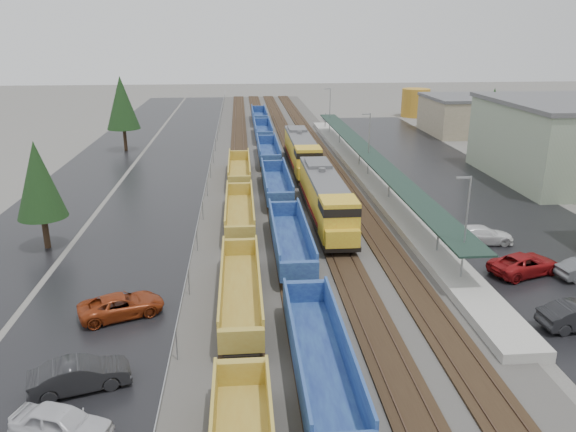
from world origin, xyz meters
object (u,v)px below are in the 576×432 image
at_px(well_string_yellow, 241,291).
at_px(parked_car_west_c, 122,306).
at_px(parked_car_west_a, 61,424).
at_px(storage_tank, 415,103).
at_px(locomotive_lead, 326,198).
at_px(parked_car_east_c, 482,235).
at_px(locomotive_trail, 301,152).
at_px(parked_car_east_b, 525,264).
at_px(parked_car_west_b, 80,375).
at_px(well_string_blue, 276,184).

xyz_separation_m(well_string_yellow, parked_car_west_c, (-7.51, -0.62, -0.41)).
bearing_deg(parked_car_west_a, storage_tank, -6.37).
bearing_deg(storage_tank, locomotive_lead, -113.49).
height_order(locomotive_lead, parked_car_west_a, locomotive_lead).
bearing_deg(parked_car_east_c, parked_car_west_a, 130.62).
bearing_deg(locomotive_trail, parked_car_west_c, -112.24).
relative_size(locomotive_lead, well_string_yellow, 0.25).
bearing_deg(locomotive_lead, locomotive_trail, 90.00).
height_order(well_string_yellow, parked_car_east_b, well_string_yellow).
bearing_deg(parked_car_west_c, locomotive_lead, -64.14).
bearing_deg(parked_car_east_c, parked_car_west_b, 125.57).
bearing_deg(storage_tank, parked_car_east_b, -101.31).
relative_size(locomotive_lead, parked_car_west_b, 4.05).
distance_m(locomotive_trail, parked_car_west_a, 51.73).
relative_size(well_string_blue, parked_car_west_a, 26.07).
relative_size(locomotive_lead, storage_tank, 3.45).
relative_size(parked_car_west_a, parked_car_east_b, 0.81).
bearing_deg(well_string_blue, parked_car_east_b, -53.04).
height_order(locomotive_trail, well_string_blue, locomotive_trail).
height_order(well_string_yellow, well_string_blue, well_string_blue).
xyz_separation_m(locomotive_lead, parked_car_west_c, (-15.51, -16.93, -1.66)).
bearing_deg(locomotive_lead, parked_car_west_a, -119.49).
height_order(parked_car_east_b, parked_car_east_c, parked_car_east_b).
bearing_deg(parked_car_east_c, storage_tank, -9.47).
relative_size(parked_car_west_c, parked_car_east_b, 0.94).
bearing_deg(parked_car_west_c, parked_car_east_c, -91.16).
distance_m(parked_car_west_b, parked_car_west_c, 7.65).
distance_m(locomotive_trail, parked_car_west_c, 41.02).
relative_size(locomotive_trail, well_string_blue, 0.17).
bearing_deg(locomotive_trail, well_string_blue, -109.54).
relative_size(locomotive_lead, locomotive_trail, 1.00).
relative_size(storage_tank, parked_car_west_a, 1.26).
relative_size(storage_tank, parked_car_east_c, 1.10).
height_order(locomotive_lead, parked_car_west_c, locomotive_lead).
height_order(parked_car_west_b, parked_car_east_c, parked_car_west_b).
xyz_separation_m(parked_car_west_a, parked_car_west_c, (0.43, 11.25, -0.04)).
relative_size(well_string_blue, storage_tank, 20.62).
height_order(parked_car_west_b, parked_car_west_c, parked_car_west_b).
height_order(locomotive_trail, parked_car_east_c, locomotive_trail).
distance_m(storage_tank, parked_car_west_a, 104.61).
xyz_separation_m(locomotive_trail, parked_car_east_b, (12.99, -33.85, -1.62)).
relative_size(parked_car_west_b, parked_car_west_c, 0.93).
height_order(well_string_yellow, storage_tank, storage_tank).
bearing_deg(well_string_yellow, locomotive_lead, 63.88).
bearing_deg(parked_car_west_a, well_string_blue, 1.49).
xyz_separation_m(locomotive_trail, parked_car_west_c, (-15.51, -37.93, -1.66)).
distance_m(well_string_blue, parked_car_west_a, 39.75).
relative_size(parked_car_west_b, parked_car_east_b, 0.88).
bearing_deg(parked_car_west_c, parked_car_west_a, 156.17).
bearing_deg(parked_car_east_b, parked_car_west_a, 99.50).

